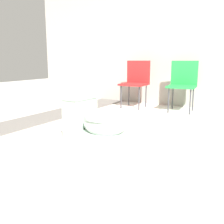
{
  "coord_description": "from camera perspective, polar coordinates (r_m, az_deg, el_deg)",
  "views": [
    {
      "loc": [
        1.66,
        -2.19,
        0.86
      ],
      "look_at": [
        0.24,
        0.19,
        0.3
      ],
      "focal_mm": 42.0,
      "sensor_mm": 36.0,
      "label": 1
    }
  ],
  "objects": [
    {
      "name": "toilet",
      "position": [
        2.59,
        -3.33,
        -2.86
      ],
      "size": [
        0.65,
        0.42,
        0.52
      ],
      "rotation": [
        0.0,
        0.0,
        -0.06
      ],
      "color": "#B2C6B7",
      "rests_on": "ground"
    },
    {
      "name": "gravel_strip",
      "position": [
        4.0,
        -15.29,
        -1.32
      ],
      "size": [
        0.56,
        8.0,
        0.01
      ],
      "primitive_type": "cube",
      "color": "#605B56",
      "rests_on": "ground"
    },
    {
      "name": "folding_chair_middle",
      "position": [
        4.53,
        15.19,
        6.64
      ],
      "size": [
        0.49,
        0.49,
        0.83
      ],
      "rotation": [
        0.0,
        0.0,
        -1.45
      ],
      "color": "#1E8C38",
      "rests_on": "ground"
    },
    {
      "name": "building_wall",
      "position": [
        5.02,
        18.0,
        15.93
      ],
      "size": [
        7.0,
        0.2,
        2.6
      ],
      "primitive_type": "cube",
      "color": "#9E998E",
      "rests_on": "ground"
    },
    {
      "name": "ground_plane",
      "position": [
        2.88,
        -6.1,
        -6.0
      ],
      "size": [
        14.0,
        14.0,
        0.0
      ],
      "primitive_type": "plane",
      "color": "beige"
    },
    {
      "name": "folding_chair_left",
      "position": [
        4.79,
        5.28,
        7.22
      ],
      "size": [
        0.46,
        0.46,
        0.83
      ],
      "rotation": [
        0.0,
        0.0,
        -1.51
      ],
      "color": "red",
      "rests_on": "ground"
    }
  ]
}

